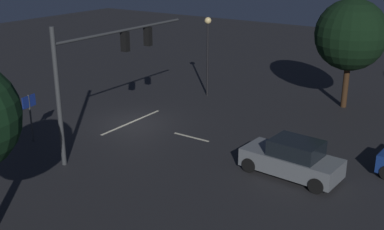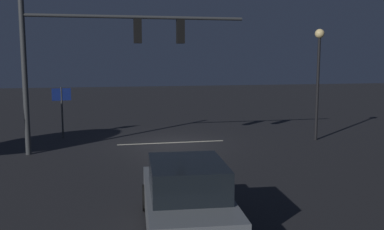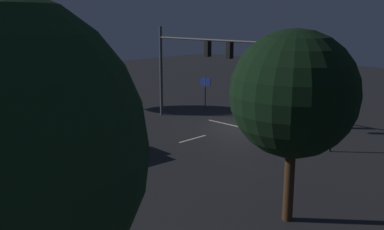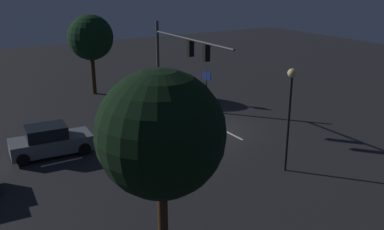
{
  "view_description": "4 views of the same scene",
  "coord_description": "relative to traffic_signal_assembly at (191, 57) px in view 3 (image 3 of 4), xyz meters",
  "views": [
    {
      "loc": [
        19.72,
        17.45,
        9.53
      ],
      "look_at": [
        -0.3,
        3.84,
        1.13
      ],
      "focal_mm": 45.3,
      "sensor_mm": 36.0,
      "label": 1
    },
    {
      "loc": [
        3.06,
        19.22,
        3.94
      ],
      "look_at": [
        -0.45,
        2.39,
        1.63
      ],
      "focal_mm": 40.02,
      "sensor_mm": 36.0,
      "label": 2
    },
    {
      "loc": [
        -17.29,
        21.54,
        7.11
      ],
      "look_at": [
        -0.4,
        4.46,
        1.59
      ],
      "focal_mm": 40.6,
      "sensor_mm": 36.0,
      "label": 3
    },
    {
      "loc": [
        -21.37,
        14.99,
        9.54
      ],
      "look_at": [
        -0.37,
        2.12,
        1.38
      ],
      "focal_mm": 40.12,
      "sensor_mm": 36.0,
      "label": 4
    }
  ],
  "objects": [
    {
      "name": "street_lamp_left_kerb",
      "position": [
        -10.01,
        -0.44,
        -0.75
      ],
      "size": [
        0.44,
        0.44,
        5.27
      ],
      "color": "black",
      "rests_on": "ground_plane"
    },
    {
      "name": "traffic_signal_assembly",
      "position": [
        0.0,
        0.0,
        0.0
      ],
      "size": [
        9.19,
        0.47,
        6.37
      ],
      "color": "#383A3D",
      "rests_on": "ground_plane"
    },
    {
      "name": "lane_dash_mid",
      "position": [
        -3.08,
        8.97,
        -4.42
      ],
      "size": [
        0.16,
        2.2,
        0.01
      ],
      "primitive_type": "cube",
      "rotation": [
        0.0,
        0.0,
        1.57
      ],
      "color": "beige",
      "rests_on": "ground_plane"
    },
    {
      "name": "car_distant",
      "position": [
        -4.47,
        14.49,
        -3.63
      ],
      "size": [
        2.13,
        4.46,
        1.7
      ],
      "color": "navy",
      "rests_on": "ground_plane"
    },
    {
      "name": "stop_bar",
      "position": [
        -3.08,
        -1.19,
        -4.42
      ],
      "size": [
        5.0,
        0.16,
        0.01
      ],
      "primitive_type": "cube",
      "color": "beige",
      "rests_on": "ground_plane"
    },
    {
      "name": "ground_plane",
      "position": [
        -3.08,
        -1.03,
        -4.42
      ],
      "size": [
        80.0,
        80.0,
        0.0
      ],
      "primitive_type": "plane",
      "color": "#232326"
    },
    {
      "name": "tree_right_near",
      "position": [
        9.19,
        2.87,
        0.22
      ],
      "size": [
        3.64,
        3.64,
        6.48
      ],
      "color": "#382314",
      "rests_on": "ground_plane"
    },
    {
      "name": "lane_dash_far",
      "position": [
        -3.08,
        2.97,
        -4.42
      ],
      "size": [
        0.16,
        2.2,
        0.01
      ],
      "primitive_type": "cube",
      "rotation": [
        0.0,
        0.0,
        1.57
      ],
      "color": "beige",
      "rests_on": "ground_plane"
    },
    {
      "name": "tree_left_far",
      "position": [
        -12.77,
        8.0,
        0.12
      ],
      "size": [
        4.33,
        4.33,
        6.72
      ],
      "color": "#382314",
      "rests_on": "ground_plane"
    },
    {
      "name": "route_sign",
      "position": [
        1.98,
        -3.53,
        -2.62
      ],
      "size": [
        0.9,
        0.21,
        2.51
      ],
      "color": "#383A3D",
      "rests_on": "ground_plane"
    },
    {
      "name": "car_approaching",
      "position": [
        -1.78,
        9.19,
        -3.63
      ],
      "size": [
        2.17,
        4.47,
        1.7
      ],
      "color": "slate",
      "rests_on": "ground_plane"
    }
  ]
}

